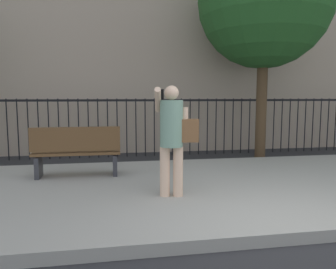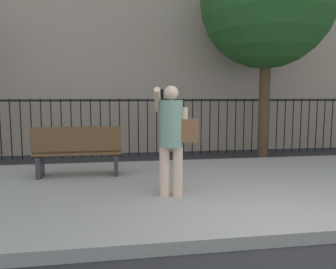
# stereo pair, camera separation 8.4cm
# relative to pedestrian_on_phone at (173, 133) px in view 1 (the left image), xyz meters

# --- Properties ---
(ground_plane) EXTENTS (60.00, 60.00, 0.00)m
(ground_plane) POSITION_rel_pedestrian_on_phone_xyz_m (1.19, -1.59, -1.11)
(ground_plane) COLOR #28282B
(sidewalk) EXTENTS (28.00, 4.40, 0.15)m
(sidewalk) POSITION_rel_pedestrian_on_phone_xyz_m (1.19, 0.61, -1.04)
(sidewalk) COLOR #9E9B93
(sidewalk) RESTS_ON ground
(iron_fence) EXTENTS (12.03, 0.04, 1.60)m
(iron_fence) POSITION_rel_pedestrian_on_phone_xyz_m (1.19, 4.31, -0.09)
(iron_fence) COLOR black
(iron_fence) RESTS_ON ground
(pedestrian_on_phone) EXTENTS (0.69, 0.49, 1.66)m
(pedestrian_on_phone) POSITION_rel_pedestrian_on_phone_xyz_m (0.00, 0.00, 0.00)
(pedestrian_on_phone) COLOR beige
(pedestrian_on_phone) RESTS_ON sidewalk
(street_bench) EXTENTS (1.60, 0.45, 0.95)m
(street_bench) POSITION_rel_pedestrian_on_phone_xyz_m (-1.54, 1.48, -0.46)
(street_bench) COLOR brown
(street_bench) RESTS_ON sidewalk
(street_tree_near) EXTENTS (3.38, 3.38, 5.74)m
(street_tree_near) POSITION_rel_pedestrian_on_phone_xyz_m (2.99, 3.34, 2.93)
(street_tree_near) COLOR #4C3823
(street_tree_near) RESTS_ON ground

